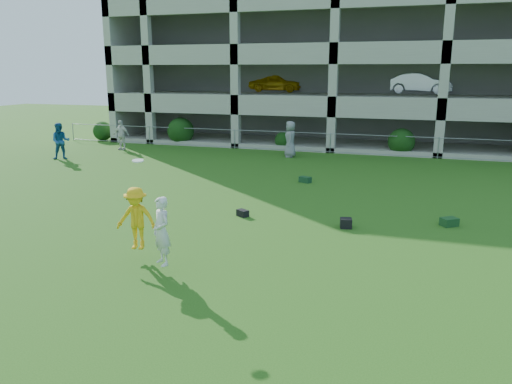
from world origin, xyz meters
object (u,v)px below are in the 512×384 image
(bystander_a, at_px, (61,141))
(bystander_b, at_px, (121,135))
(crate_d, at_px, (346,223))
(parking_garage, at_px, (353,52))
(bystander_c, at_px, (290,139))
(frisbee_contest, at_px, (143,222))

(bystander_a, distance_m, bystander_b, 4.17)
(bystander_a, height_order, crate_d, bystander_a)
(bystander_b, height_order, parking_garage, parking_garage)
(crate_d, bearing_deg, bystander_a, 155.55)
(bystander_b, distance_m, crate_d, 19.20)
(bystander_c, height_order, crate_d, bystander_c)
(bystander_b, distance_m, bystander_c, 10.52)
(bystander_a, distance_m, frisbee_contest, 17.13)
(frisbee_contest, height_order, parking_garage, parking_garage)
(bystander_b, relative_size, crate_d, 5.21)
(bystander_b, height_order, frisbee_contest, frisbee_contest)
(frisbee_contest, bearing_deg, bystander_a, 135.21)
(crate_d, xyz_separation_m, frisbee_contest, (-4.44, -4.52, 0.95))
(bystander_c, xyz_separation_m, crate_d, (4.84, -12.16, -0.86))
(bystander_a, relative_size, crate_d, 5.70)
(bystander_a, distance_m, bystander_c, 12.63)
(parking_garage, bearing_deg, frisbee_contest, -93.20)
(bystander_a, xyz_separation_m, crate_d, (16.60, -7.55, -0.85))
(bystander_b, bearing_deg, crate_d, -36.47)
(frisbee_contest, bearing_deg, bystander_b, 124.21)
(bystander_b, height_order, bystander_c, bystander_c)
(bystander_a, distance_m, parking_garage, 21.14)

